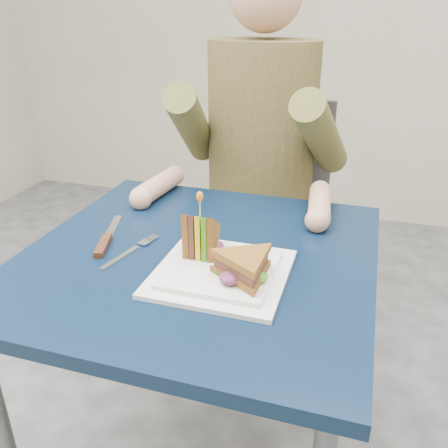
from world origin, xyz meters
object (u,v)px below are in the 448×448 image
(table, at_px, (199,283))
(chair, at_px, (264,213))
(fork, at_px, (129,252))
(diner, at_px, (261,115))
(sandwich_flat, at_px, (245,266))
(plate, at_px, (221,271))
(sandwich_upright, at_px, (201,238))
(knife, at_px, (105,242))

(table, height_order, chair, chair)
(table, height_order, fork, fork)
(chair, distance_m, fork, 0.76)
(diner, distance_m, sandwich_flat, 0.69)
(table, bearing_deg, plate, -44.98)
(sandwich_upright, height_order, knife, sandwich_upright)
(sandwich_flat, bearing_deg, fork, 169.04)
(sandwich_upright, xyz_separation_m, knife, (-0.23, 0.01, -0.05))
(table, height_order, plate, plate)
(sandwich_upright, bearing_deg, table, 119.07)
(diner, xyz_separation_m, sandwich_flat, (0.13, -0.67, -0.14))
(fork, height_order, knife, knife)
(plate, distance_m, sandwich_upright, 0.09)
(table, height_order, diner, diner)
(sandwich_flat, bearing_deg, diner, 101.18)
(table, distance_m, sandwich_flat, 0.21)
(diner, relative_size, plate, 2.87)
(sandwich_flat, relative_size, knife, 0.91)
(plate, xyz_separation_m, knife, (-0.29, 0.05, -0.00))
(diner, bearing_deg, knife, -110.04)
(sandwich_upright, xyz_separation_m, fork, (-0.16, -0.02, -0.05))
(plate, xyz_separation_m, sandwich_flat, (0.05, -0.02, 0.04))
(chair, relative_size, fork, 5.25)
(plate, distance_m, knife, 0.30)
(sandwich_flat, bearing_deg, plate, 155.56)
(chair, relative_size, sandwich_upright, 6.15)
(sandwich_flat, bearing_deg, sandwich_upright, 148.47)
(sandwich_flat, distance_m, sandwich_upright, 0.13)
(plate, bearing_deg, diner, 96.82)
(fork, bearing_deg, knife, 162.56)
(diner, xyz_separation_m, fork, (-0.14, -0.61, -0.18))
(table, relative_size, diner, 1.01)
(chair, bearing_deg, sandwich_upright, -88.58)
(knife, bearing_deg, table, 6.83)
(chair, xyz_separation_m, knife, (-0.22, -0.70, 0.20))
(diner, bearing_deg, sandwich_upright, -88.31)
(chair, bearing_deg, table, -90.00)
(plate, relative_size, knife, 1.20)
(sandwich_flat, distance_m, fork, 0.28)
(chair, xyz_separation_m, diner, (-0.00, -0.11, 0.37))
(chair, height_order, diner, diner)
(fork, bearing_deg, chair, 78.75)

